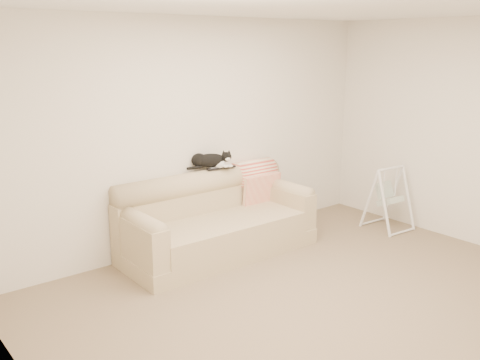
{
  "coord_description": "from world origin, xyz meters",
  "views": [
    {
      "loc": [
        -3.38,
        -3.03,
        2.3
      ],
      "look_at": [
        0.04,
        1.27,
        0.9
      ],
      "focal_mm": 40.0,
      "sensor_mm": 36.0,
      "label": 1
    }
  ],
  "objects_px": {
    "tuxedo_cat": "(210,160)",
    "remote_a": "(214,169)",
    "baby_swing": "(388,198)",
    "remote_b": "(228,167)",
    "sofa": "(215,222)"
  },
  "relations": [
    {
      "from": "tuxedo_cat",
      "to": "baby_swing",
      "type": "relative_size",
      "value": 0.65
    },
    {
      "from": "remote_a",
      "to": "remote_b",
      "type": "bearing_deg",
      "value": -4.08
    },
    {
      "from": "tuxedo_cat",
      "to": "remote_a",
      "type": "bearing_deg",
      "value": -67.96
    },
    {
      "from": "baby_swing",
      "to": "tuxedo_cat",
      "type": "bearing_deg",
      "value": 154.63
    },
    {
      "from": "remote_b",
      "to": "baby_swing",
      "type": "height_order",
      "value": "remote_b"
    },
    {
      "from": "tuxedo_cat",
      "to": "remote_b",
      "type": "bearing_deg",
      "value": -16.45
    },
    {
      "from": "remote_b",
      "to": "remote_a",
      "type": "bearing_deg",
      "value": 175.92
    },
    {
      "from": "remote_a",
      "to": "tuxedo_cat",
      "type": "distance_m",
      "value": 0.1
    },
    {
      "from": "sofa",
      "to": "baby_swing",
      "type": "bearing_deg",
      "value": -17.98
    },
    {
      "from": "remote_a",
      "to": "baby_swing",
      "type": "relative_size",
      "value": 0.23
    },
    {
      "from": "remote_b",
      "to": "baby_swing",
      "type": "distance_m",
      "value": 2.13
    },
    {
      "from": "tuxedo_cat",
      "to": "baby_swing",
      "type": "xyz_separation_m",
      "value": [
        2.07,
        -0.98,
        -0.6
      ]
    },
    {
      "from": "remote_b",
      "to": "tuxedo_cat",
      "type": "xyz_separation_m",
      "value": [
        -0.21,
        0.06,
        0.09
      ]
    },
    {
      "from": "sofa",
      "to": "remote_b",
      "type": "xyz_separation_m",
      "value": [
        0.35,
        0.2,
        0.56
      ]
    },
    {
      "from": "baby_swing",
      "to": "sofa",
      "type": "bearing_deg",
      "value": 162.02
    }
  ]
}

